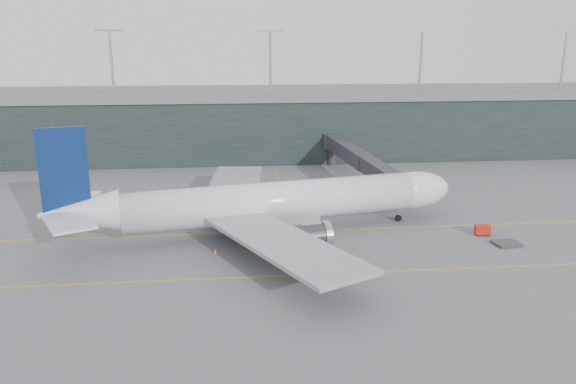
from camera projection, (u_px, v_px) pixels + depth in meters
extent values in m
plane|color=#525156|center=(261.00, 224.00, 85.96)|extent=(320.00, 320.00, 0.00)
cube|color=#C09D12|center=(262.00, 232.00, 82.12)|extent=(160.00, 0.25, 0.02)
cube|color=#C09D12|center=(270.00, 276.00, 66.76)|extent=(160.00, 0.25, 0.02)
cube|color=#C09D12|center=(282.00, 189.00, 105.65)|extent=(0.25, 60.00, 0.02)
cube|color=black|center=(248.00, 124.00, 139.82)|extent=(240.00, 35.00, 14.00)
cube|color=slate|center=(247.00, 93.00, 137.83)|extent=(240.00, 36.00, 1.20)
cylinder|color=#9E9EA3|center=(112.00, 64.00, 123.38)|extent=(0.60, 0.60, 14.00)
cylinder|color=#9E9EA3|center=(270.00, 64.00, 126.77)|extent=(0.60, 0.60, 14.00)
cylinder|color=#9E9EA3|center=(421.00, 63.00, 130.16)|extent=(0.60, 0.60, 14.00)
cylinder|color=#9E9EA3|center=(563.00, 63.00, 133.55)|extent=(0.60, 0.60, 14.00)
cylinder|color=silver|center=(273.00, 202.00, 80.25)|extent=(42.41, 13.60, 5.67)
ellipsoid|color=silver|center=(413.00, 190.00, 86.48)|extent=(12.78, 7.84, 5.67)
cone|color=silver|center=(80.00, 213.00, 72.82)|extent=(10.92, 7.27, 5.45)
cube|color=gray|center=(267.00, 217.00, 80.57)|extent=(15.25, 7.28, 1.83)
cube|color=black|center=(434.00, 183.00, 87.21)|extent=(2.50, 3.08, 0.73)
cube|color=gray|center=(282.00, 243.00, 66.61)|extent=(19.39, 27.39, 0.50)
cylinder|color=#333438|center=(304.00, 236.00, 73.37)|extent=(6.90, 4.37, 3.20)
cube|color=gray|center=(235.00, 185.00, 92.83)|extent=(10.52, 27.16, 0.50)
cylinder|color=#333438|center=(270.00, 201.00, 89.44)|extent=(6.90, 4.37, 3.20)
cube|color=#091F51|center=(64.00, 170.00, 70.93)|extent=(5.93, 1.58, 10.98)
cube|color=silver|center=(69.00, 222.00, 67.80)|extent=(8.13, 9.61, 0.32)
cube|color=silver|center=(74.00, 200.00, 77.10)|extent=(5.60, 8.57, 0.32)
cylinder|color=black|center=(398.00, 218.00, 86.99)|extent=(1.06, 0.55, 1.01)
cylinder|color=#9E9EA3|center=(399.00, 214.00, 86.81)|extent=(0.27, 0.27, 2.38)
cylinder|color=black|center=(256.00, 242.00, 76.28)|extent=(1.26, 0.68, 1.19)
cylinder|color=black|center=(242.00, 223.00, 84.40)|extent=(1.26, 0.68, 1.19)
cube|color=#2D2D32|center=(399.00, 185.00, 87.02)|extent=(3.77, 4.17, 3.03)
cube|color=#2D2D32|center=(380.00, 172.00, 95.54)|extent=(3.85, 14.23, 2.70)
cube|color=#2D2D32|center=(355.00, 156.00, 108.88)|extent=(4.12, 14.26, 2.81)
cube|color=#2D2D32|center=(336.00, 143.00, 122.22)|extent=(4.39, 14.28, 2.92)
cylinder|color=#9E9EA3|center=(377.00, 190.00, 97.13)|extent=(0.54, 0.54, 4.11)
cube|color=#333438|center=(377.00, 199.00, 97.57)|extent=(2.29, 1.79, 0.76)
cylinder|color=#2D2D32|center=(347.00, 141.00, 125.52)|extent=(4.33, 4.33, 3.24)
cylinder|color=#2D2D32|center=(347.00, 156.00, 126.43)|extent=(1.95, 1.95, 3.89)
cube|color=red|center=(482.00, 230.00, 80.72)|extent=(2.29, 1.65, 1.24)
cylinder|color=black|center=(478.00, 235.00, 80.46)|extent=(0.40, 0.20, 0.38)
cylinder|color=black|center=(488.00, 235.00, 80.38)|extent=(0.40, 0.20, 0.38)
cylinder|color=black|center=(476.00, 233.00, 81.39)|extent=(0.40, 0.20, 0.38)
cylinder|color=black|center=(487.00, 233.00, 81.30)|extent=(0.40, 0.20, 0.38)
cube|color=#343338|center=(507.00, 244.00, 76.97)|extent=(3.74, 3.16, 0.34)
cube|color=#333438|center=(228.00, 207.00, 93.97)|extent=(2.24, 2.03, 0.18)
cube|color=silver|center=(228.00, 202.00, 93.76)|extent=(1.86, 1.81, 1.37)
cube|color=#265297|center=(228.00, 198.00, 93.57)|extent=(1.92, 1.87, 0.07)
cube|color=#333438|center=(244.00, 203.00, 96.58)|extent=(1.89, 1.57, 0.18)
cube|color=#AAADB6|center=(244.00, 198.00, 96.37)|extent=(1.53, 1.45, 1.33)
cube|color=#265297|center=(244.00, 194.00, 96.19)|extent=(1.58, 1.50, 0.07)
cube|color=#333438|center=(261.00, 204.00, 95.46)|extent=(2.08, 1.80, 0.18)
cube|color=#A4AAB0|center=(260.00, 200.00, 95.24)|extent=(1.70, 1.63, 1.36)
cube|color=#265297|center=(260.00, 196.00, 95.06)|extent=(1.76, 1.69, 0.07)
cone|color=orange|center=(491.00, 225.00, 84.22)|extent=(0.50, 0.50, 0.80)
cone|color=orange|center=(345.00, 266.00, 68.84)|extent=(0.47, 0.47, 0.74)
cone|color=#CB640B|center=(305.00, 198.00, 98.23)|extent=(0.46, 0.46, 0.73)
cone|color=orange|center=(215.00, 251.00, 73.81)|extent=(0.46, 0.46, 0.73)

